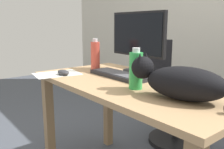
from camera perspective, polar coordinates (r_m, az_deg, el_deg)
desk at (r=1.46m, az=4.90°, el=-6.15°), size 1.31×0.67×0.72m
office_chair at (r=2.25m, az=13.94°, el=-5.77°), size 0.49×0.48×0.92m
monitor at (r=1.69m, az=5.99°, el=8.11°), size 0.48×0.20×0.41m
keyboard at (r=1.56m, az=1.66°, el=-0.06°), size 0.44×0.15×0.03m
cat at (r=1.12m, az=15.75°, el=-1.61°), size 0.60×0.27×0.20m
computer_mouse at (r=1.64m, az=-11.39°, el=0.47°), size 0.11×0.06×0.04m
paper_sheet at (r=1.68m, az=-12.77°, el=0.13°), size 0.25×0.32×0.00m
water_bottle at (r=1.26m, az=5.61°, el=1.04°), size 0.07×0.07×0.21m
spray_bottle at (r=1.73m, az=-3.94°, el=4.33°), size 0.06×0.06×0.23m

